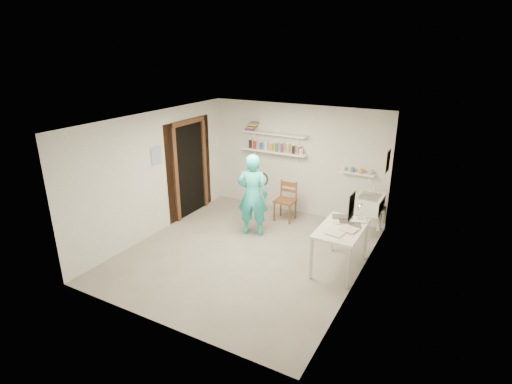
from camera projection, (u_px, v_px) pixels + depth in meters
The scene contains 27 objects.
floor at pixel (245, 253), 7.24m from camera, with size 4.00×4.50×0.02m, color slate.
ceiling at pixel (244, 120), 6.40m from camera, with size 4.00×4.50×0.02m, color silver.
wall_back at pixel (297, 160), 8.68m from camera, with size 4.00×0.02×2.40m, color silver.
wall_front at pixel (153, 245), 4.96m from camera, with size 4.00×0.02×2.40m, color silver.
wall_left at pixel (155, 174), 7.73m from camera, with size 0.02×4.50×2.40m, color silver.
wall_right at pixel (362, 213), 5.92m from camera, with size 0.02×4.50×2.40m, color silver.
doorway_recess at pixel (190, 170), 8.65m from camera, with size 0.02×0.90×2.00m, color black.
corridor_box at pixel (165, 163), 8.95m from camera, with size 1.40×1.50×2.10m, color brown.
door_lintel at pixel (188, 122), 8.28m from camera, with size 0.06×1.05×0.10m, color brown.
door_jamb_near at pixel (176, 176), 8.23m from camera, with size 0.06×0.10×2.00m, color brown.
door_jamb_far at pixel (204, 164), 9.05m from camera, with size 0.06×0.10×2.00m, color brown.
shelf_lower at pixel (274, 152), 8.75m from camera, with size 1.50×0.22×0.03m, color white.
shelf_upper at pixel (274, 134), 8.61m from camera, with size 1.50×0.22×0.03m, color white.
ledge_shelf at pixel (357, 173), 8.03m from camera, with size 0.70×0.14×0.03m, color white.
poster_left at pixel (156, 156), 7.64m from camera, with size 0.01×0.28×0.36m, color #334C7F.
poster_right_a at pixel (388, 161), 7.29m from camera, with size 0.01×0.34×0.42m, color #995933.
poster_right_b at pixel (352, 206), 5.37m from camera, with size 0.01×0.30×0.38m, color #3F724C.
belfast_sink at pixel (369, 204), 7.60m from camera, with size 0.48×0.60×0.30m, color white.
man at pixel (253, 195), 7.70m from camera, with size 0.60×0.39×1.64m, color #27C7C4.
wall_clock at pixel (261, 179), 7.75m from camera, with size 0.29×0.29×0.04m, color beige.
wooden_chair at pixel (285, 201), 8.46m from camera, with size 0.41×0.39×0.88m, color brown.
work_table at pixel (340, 248), 6.62m from camera, with size 0.68×1.13×0.76m, color white.
desk_lamp at pixel (362, 208), 6.70m from camera, with size 0.14×0.14×0.14m, color white.
spray_cans at pixel (274, 147), 8.71m from camera, with size 1.32×0.06×0.17m.
book_stack at pixel (252, 126), 8.82m from camera, with size 0.30×0.14×0.20m.
ledge_pots at pixel (357, 170), 8.01m from camera, with size 0.48×0.07×0.09m.
papers at pixel (342, 226), 6.48m from camera, with size 0.30×0.22×0.03m.
Camera 1 is at (3.24, -5.53, 3.53)m, focal length 28.00 mm.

